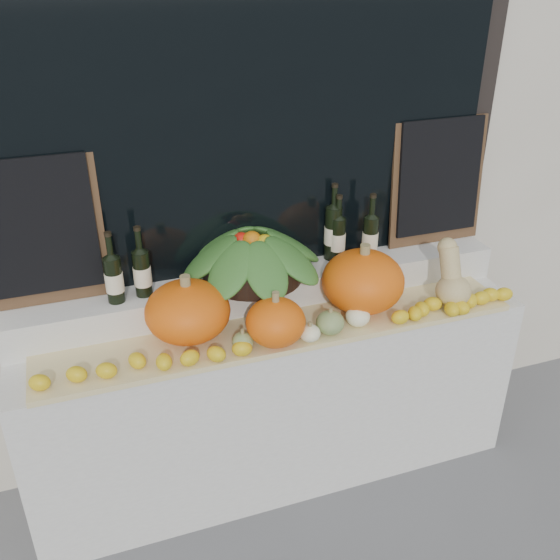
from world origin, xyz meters
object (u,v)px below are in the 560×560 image
(pumpkin_left, at_px, (188,311))
(produce_bowl, at_px, (252,255))
(butternut_squash, at_px, (452,280))
(pumpkin_right, at_px, (363,281))
(wine_bottle_tall, at_px, (333,232))

(pumpkin_left, relative_size, produce_bowl, 0.52)
(butternut_squash, distance_m, produce_bowl, 0.92)
(butternut_squash, bearing_deg, pumpkin_left, 174.52)
(pumpkin_right, distance_m, wine_bottle_tall, 0.30)
(pumpkin_left, relative_size, pumpkin_right, 0.96)
(produce_bowl, bearing_deg, wine_bottle_tall, 8.49)
(wine_bottle_tall, bearing_deg, butternut_squash, -39.67)
(butternut_squash, height_order, produce_bowl, produce_bowl)
(pumpkin_left, bearing_deg, pumpkin_right, -1.78)
(pumpkin_left, bearing_deg, produce_bowl, 28.62)
(produce_bowl, bearing_deg, pumpkin_left, -151.38)
(pumpkin_right, distance_m, butternut_squash, 0.42)
(pumpkin_left, distance_m, pumpkin_right, 0.79)
(produce_bowl, bearing_deg, pumpkin_right, -25.02)
(pumpkin_left, xyz_separation_m, wine_bottle_tall, (0.76, 0.25, 0.14))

